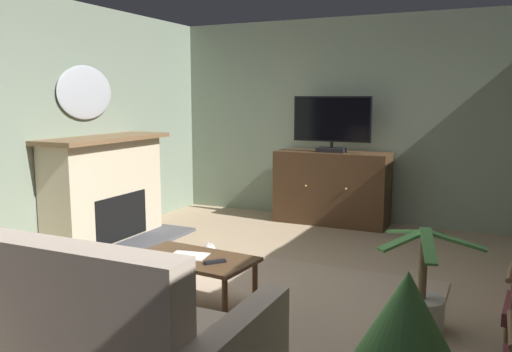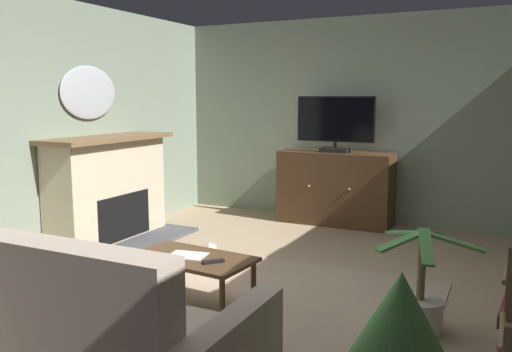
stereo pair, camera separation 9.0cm
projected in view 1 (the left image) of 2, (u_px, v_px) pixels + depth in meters
ground_plane at (258, 297)px, 4.54m from camera, size 5.76×6.81×0.04m
wall_back at (356, 120)px, 7.16m from camera, size 5.76×0.10×2.75m
wall_left at (27, 128)px, 5.43m from camera, size 0.10×6.81×2.75m
rug_central at (276, 301)px, 4.39m from camera, size 2.56×2.13×0.01m
fireplace at (106, 192)px, 6.11m from camera, size 0.94×1.75×1.25m
wall_mirror_oval at (85, 93)px, 6.05m from camera, size 0.06×0.88×0.62m
tv_cabinet at (332, 189)px, 7.07m from camera, size 1.51×0.55×0.97m
television at (332, 123)px, 6.89m from camera, size 1.04×0.20×0.73m
coffee_table at (194, 262)px, 4.24m from camera, size 1.03×0.62×0.42m
tv_remote at (215, 262)px, 4.07m from camera, size 0.15×0.16×0.02m
folded_newspaper at (189, 256)px, 4.25m from camera, size 0.33×0.27×0.01m
sofa_floral at (71, 342)px, 2.96m from camera, size 2.21×0.94×1.01m
potted_plant_small_fern_corner at (421, 304)px, 3.85m from camera, size 0.74×0.79×0.77m
potted_plant_tall_palm_by_window at (406, 333)px, 2.82m from camera, size 0.60×0.60×0.79m
cat at (194, 254)px, 5.43m from camera, size 0.42×0.54×0.19m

